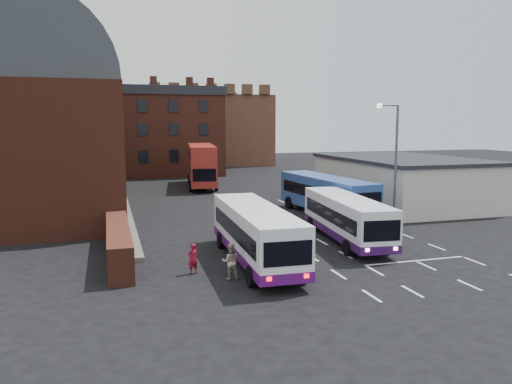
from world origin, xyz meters
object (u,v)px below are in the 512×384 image
object	(u,v)px
bus_white_inbound	(346,215)
bus_blue	(326,193)
bus_red_double	(202,165)
pedestrian_beige	(231,261)
bus_white_outbound	(255,230)
pedestrian_red	(193,259)
street_lamp	(392,154)

from	to	relation	value
bus_white_inbound	bus_blue	size ratio (longest dim) A/B	0.90
bus_red_double	pedestrian_beige	bearing A→B (deg)	89.58
pedestrian_beige	bus_white_outbound	bearing A→B (deg)	-118.27
pedestrian_red	pedestrian_beige	size ratio (longest dim) A/B	0.88
bus_white_inbound	pedestrian_beige	xyz separation A→B (m)	(-8.70, -5.31, -0.77)
bus_blue	pedestrian_red	world-z (taller)	bus_blue
bus_white_outbound	street_lamp	bearing A→B (deg)	27.87
street_lamp	pedestrian_red	size ratio (longest dim) A/B	5.70
bus_blue	street_lamp	size ratio (longest dim) A/B	1.33
bus_white_outbound	bus_red_double	size ratio (longest dim) A/B	0.88
bus_white_inbound	bus_blue	world-z (taller)	bus_blue
pedestrian_beige	street_lamp	bearing A→B (deg)	-138.54
bus_blue	street_lamp	xyz separation A→B (m)	(2.30, -5.76, 3.41)
bus_blue	pedestrian_beige	bearing A→B (deg)	45.20
bus_white_inbound	bus_red_double	xyz separation A→B (m)	(-3.65, 29.05, 0.92)
bus_white_inbound	pedestrian_red	bearing A→B (deg)	27.01
bus_white_outbound	pedestrian_beige	distance (m)	3.22
bus_white_outbound	bus_red_double	distance (m)	32.11
bus_blue	bus_red_double	world-z (taller)	bus_red_double
bus_white_inbound	bus_red_double	distance (m)	29.29
bus_white_inbound	street_lamp	xyz separation A→B (m)	(4.81, 2.73, 3.59)
street_lamp	bus_white_outbound	bearing A→B (deg)	-154.05
bus_white_inbound	bus_blue	xyz separation A→B (m)	(2.51, 8.49, 0.18)
street_lamp	pedestrian_beige	distance (m)	16.32
pedestrian_beige	pedestrian_red	bearing A→B (deg)	-29.57
pedestrian_red	pedestrian_beige	bearing A→B (deg)	115.59
bus_white_inbound	pedestrian_red	size ratio (longest dim) A/B	6.82
street_lamp	pedestrian_red	xyz separation A→B (m)	(-15.09, -6.70, -4.47)
bus_white_outbound	pedestrian_beige	bearing A→B (deg)	-127.07
pedestrian_red	pedestrian_beige	xyz separation A→B (m)	(1.57, -1.33, 0.11)
bus_white_outbound	pedestrian_red	xyz separation A→B (m)	(-3.52, -1.08, -0.98)
bus_red_double	pedestrian_red	distance (m)	33.73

